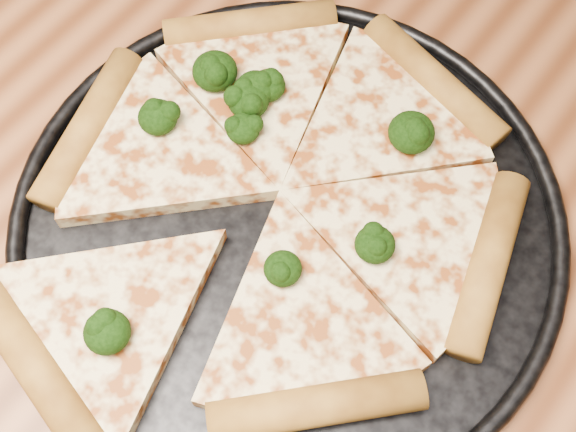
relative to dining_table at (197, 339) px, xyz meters
The scene contains 4 objects.
dining_table is the anchor object (origin of this frame).
pizza_pan 0.14m from the dining_table, 75.60° to the left, with size 0.39×0.39×0.02m.
pizza 0.14m from the dining_table, 86.79° to the left, with size 0.35×0.40×0.03m.
broccoli_florets 0.17m from the dining_table, 101.91° to the left, with size 0.21×0.27×0.03m.
Camera 1 is at (0.16, -0.09, 1.24)m, focal length 47.37 mm.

